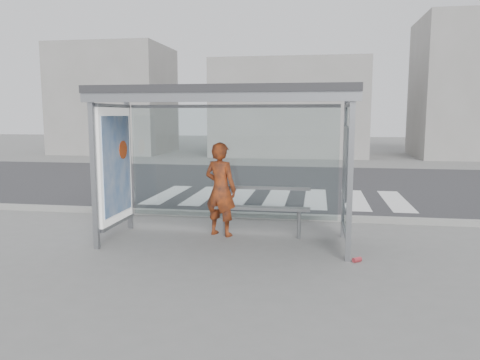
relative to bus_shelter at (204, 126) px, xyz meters
name	(u,v)px	position (x,y,z in m)	size (l,w,h in m)	color
ground	(225,243)	(0.37, -0.06, -1.98)	(80.00, 80.00, 0.00)	slate
road	(268,183)	(0.37, 6.94, -1.98)	(30.00, 10.00, 0.01)	#2C2C2F
curb	(243,215)	(0.37, 1.89, -1.92)	(30.00, 0.18, 0.12)	gray
crosswalk	(277,198)	(0.87, 4.44, -1.98)	(6.55, 3.00, 0.00)	silver
bus_shelter	(204,126)	(0.00, 0.00, 0.00)	(4.25, 1.65, 2.62)	gray
building_left	(115,100)	(-9.63, 17.94, 1.02)	(6.00, 5.00, 6.00)	gray
building_center	(290,109)	(0.37, 17.94, 0.52)	(8.00, 5.00, 5.00)	gray
building_right	(468,88)	(9.37, 17.94, 1.52)	(5.00, 5.00, 7.00)	gray
person	(221,189)	(0.19, 0.41, -1.14)	(0.62, 0.40, 1.69)	#CC5413
bench	(262,208)	(0.93, 0.44, -1.46)	(1.72, 0.31, 0.89)	slate
soda_can	(357,260)	(2.51, -0.80, -1.95)	(0.07, 0.07, 0.14)	#EF4652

